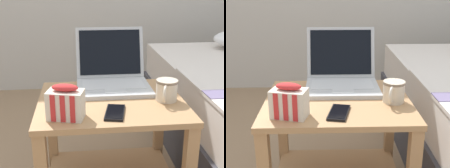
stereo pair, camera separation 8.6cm
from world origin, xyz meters
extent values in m
cube|color=tan|center=(0.00, 0.00, 0.49)|extent=(0.59, 0.50, 0.02)
cube|color=tan|center=(-0.27, 0.22, 0.24)|extent=(0.04, 0.04, 0.48)
cube|color=tan|center=(0.27, 0.22, 0.24)|extent=(0.04, 0.04, 0.48)
cube|color=#B7BABC|center=(0.02, 0.12, 0.51)|extent=(0.32, 0.25, 0.02)
cube|color=silver|center=(0.02, 0.14, 0.52)|extent=(0.27, 0.14, 0.00)
cube|color=silver|center=(0.02, 0.05, 0.52)|extent=(0.09, 0.05, 0.00)
cube|color=#B7BABC|center=(0.02, 0.28, 0.64)|extent=(0.32, 0.08, 0.23)
cube|color=black|center=(0.02, 0.27, 0.64)|extent=(0.29, 0.07, 0.20)
cube|color=black|center=(0.00, 0.30, 0.70)|extent=(0.03, 0.01, 0.03)
cube|color=orange|center=(0.12, 0.29, 0.66)|extent=(0.03, 0.01, 0.04)
cube|color=red|center=(-0.07, 0.27, 0.60)|extent=(0.04, 0.01, 0.03)
cylinder|color=beige|center=(0.22, -0.03, 0.55)|extent=(0.09, 0.09, 0.09)
cylinder|color=#7F6B56|center=(0.22, -0.03, 0.59)|extent=(0.09, 0.09, 0.01)
cylinder|color=black|center=(0.22, -0.03, 0.58)|extent=(0.08, 0.08, 0.01)
torus|color=beige|center=(0.20, -0.07, 0.55)|extent=(0.04, 0.07, 0.07)
cube|color=silver|center=(-0.18, -0.16, 0.56)|extent=(0.14, 0.10, 0.10)
cube|color=red|center=(-0.22, -0.19, 0.56)|extent=(0.02, 0.01, 0.10)
cube|color=red|center=(-0.19, -0.20, 0.56)|extent=(0.02, 0.01, 0.10)
cube|color=red|center=(-0.15, -0.21, 0.56)|extent=(0.02, 0.01, 0.10)
ellipsoid|color=red|center=(-0.18, -0.16, 0.62)|extent=(0.10, 0.07, 0.03)
cube|color=black|center=(0.00, -0.14, 0.51)|extent=(0.09, 0.15, 0.01)
cube|color=black|center=(0.00, -0.14, 0.51)|extent=(0.08, 0.13, 0.00)
camera|label=1|loc=(-0.12, -1.18, 0.98)|focal=50.00mm
camera|label=2|loc=(-0.04, -1.19, 0.98)|focal=50.00mm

